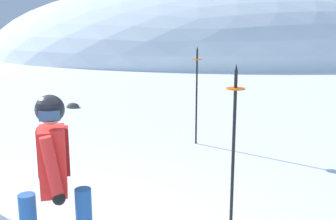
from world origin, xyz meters
TOP-DOWN VIEW (x-y plane):
  - ridge_peak_main at (-10.26, 34.51)m, footprint 39.47×35.52m
  - snowboarder_main at (0.29, 0.34)m, footprint 1.52×1.23m
  - piste_marker_near at (0.06, 4.91)m, footprint 0.20×0.20m
  - piste_marker_far at (1.56, 1.72)m, footprint 0.20×0.20m
  - rock_dark at (-4.51, 7.03)m, footprint 0.41×0.35m

SIDE VIEW (x-z plane):
  - ridge_peak_main at x=-10.26m, z-range -6.49..6.49m
  - rock_dark at x=-4.51m, z-range -0.14..0.14m
  - snowboarder_main at x=0.29m, z-range 0.06..1.78m
  - piste_marker_far at x=1.56m, z-range 0.14..2.04m
  - piste_marker_near at x=0.06m, z-range 0.14..2.09m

